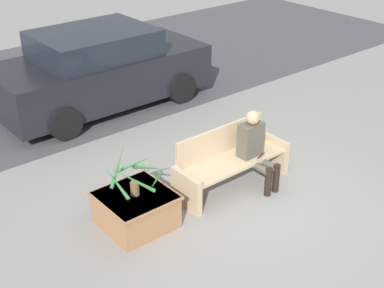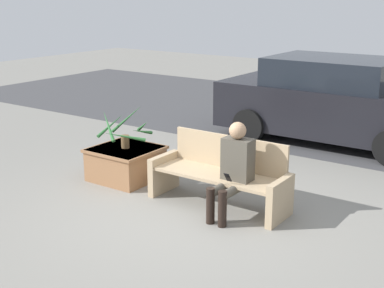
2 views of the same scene
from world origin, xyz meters
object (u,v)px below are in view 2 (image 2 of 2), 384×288
(potted_plant, at_px, (126,130))
(parked_car, at_px, (335,101))
(bench, at_px, (221,175))
(person_seated, at_px, (233,167))
(planter_box, at_px, (126,162))

(potted_plant, xyz_separation_m, parked_car, (1.73, 3.77, 0.01))
(bench, bearing_deg, parked_car, 88.83)
(bench, relative_size, person_seated, 1.59)
(person_seated, xyz_separation_m, potted_plant, (-1.96, 0.25, 0.11))
(person_seated, height_order, planter_box, person_seated)
(bench, bearing_deg, potted_plant, 178.89)
(parked_car, bearing_deg, bench, -91.17)
(person_seated, bearing_deg, potted_plant, 172.79)
(bench, height_order, potted_plant, potted_plant)
(parked_car, bearing_deg, person_seated, -86.68)
(person_seated, bearing_deg, planter_box, 173.00)
(potted_plant, bearing_deg, planter_box, -158.67)
(bench, height_order, person_seated, person_seated)
(bench, xyz_separation_m, person_seated, (0.31, -0.22, 0.23))
(bench, distance_m, parked_car, 3.82)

